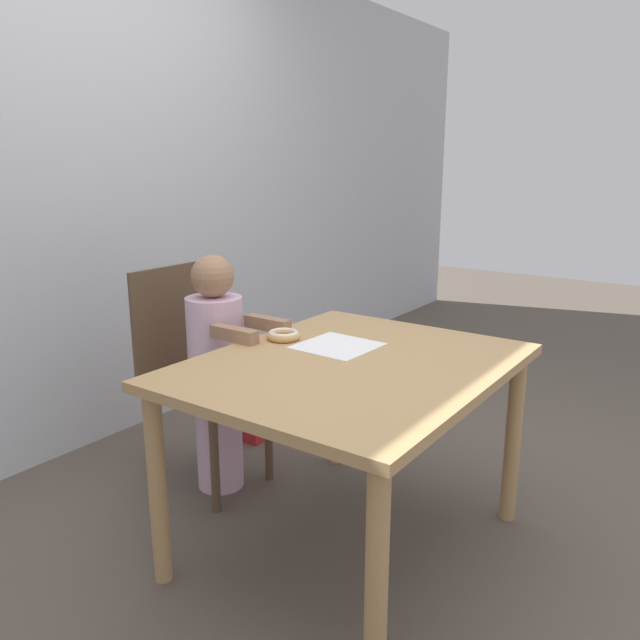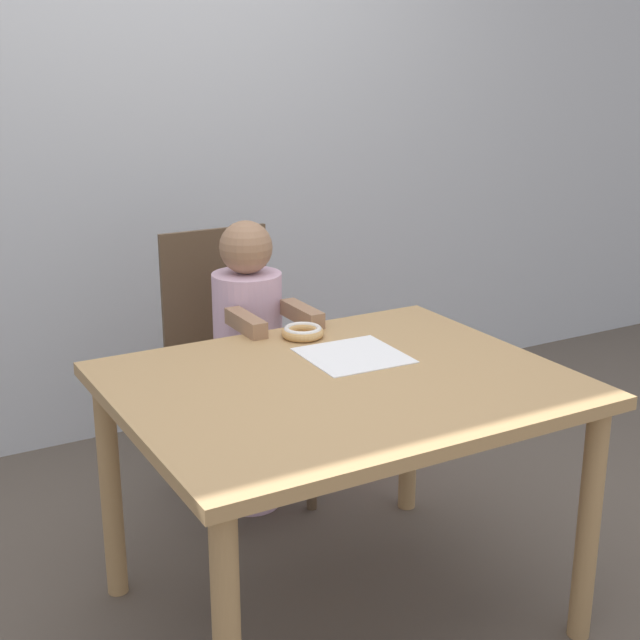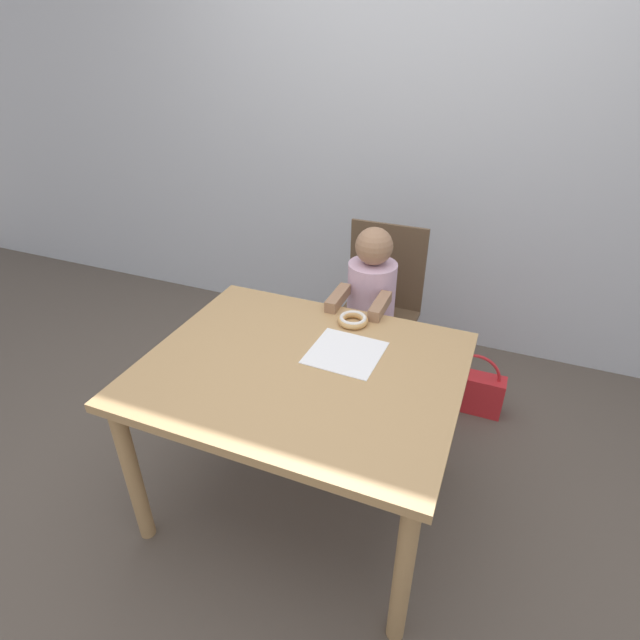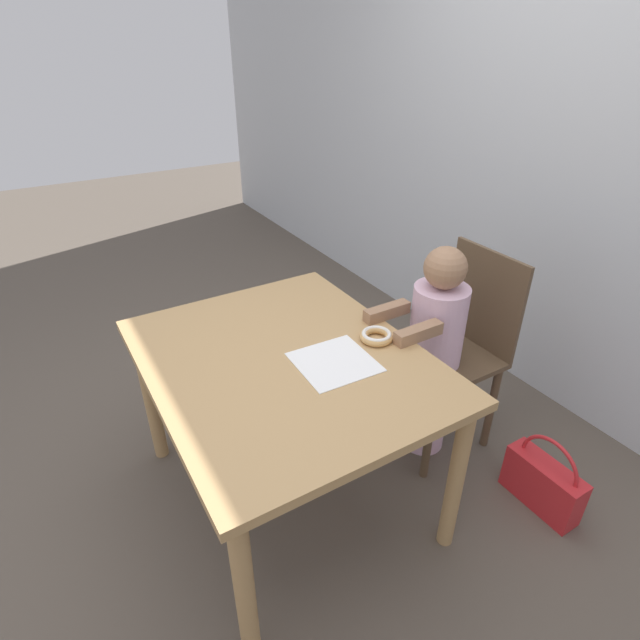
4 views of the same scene
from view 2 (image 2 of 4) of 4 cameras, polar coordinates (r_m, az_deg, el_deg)
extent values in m
plane|color=brown|center=(2.66, 1.24, -18.17)|extent=(12.00, 12.00, 0.00)
cube|color=silver|center=(3.59, -11.54, 12.19)|extent=(8.00, 0.05, 2.50)
cube|color=tan|center=(2.33, 1.35, -4.18)|extent=(1.15, 0.94, 0.03)
cylinder|color=tan|center=(2.49, 16.81, -12.45)|extent=(0.06, 0.06, 0.67)
cylinder|color=tan|center=(2.64, -13.26, -10.45)|extent=(0.06, 0.06, 0.67)
cylinder|color=tan|center=(3.04, 5.73, -6.21)|extent=(0.06, 0.06, 0.67)
cube|color=brown|center=(3.05, -5.00, -3.46)|extent=(0.40, 0.44, 0.03)
cube|color=brown|center=(3.17, -6.73, 1.79)|extent=(0.40, 0.02, 0.45)
cylinder|color=brown|center=(2.93, -6.28, -9.53)|extent=(0.04, 0.04, 0.45)
cylinder|color=brown|center=(3.06, -0.55, -8.22)|extent=(0.04, 0.04, 0.45)
cylinder|color=brown|center=(3.25, -8.96, -6.87)|extent=(0.04, 0.04, 0.45)
cylinder|color=brown|center=(3.37, -3.69, -5.81)|extent=(0.04, 0.04, 0.45)
cylinder|color=silver|center=(3.10, -4.46, -7.71)|extent=(0.19, 0.19, 0.48)
cylinder|color=silver|center=(2.95, -4.64, -0.34)|extent=(0.23, 0.23, 0.35)
sphere|color=#997051|center=(2.88, -4.77, 4.66)|extent=(0.17, 0.17, 0.17)
cube|color=#997051|center=(2.71, -4.77, -0.19)|extent=(0.05, 0.21, 0.05)
cube|color=#997051|center=(2.80, -1.15, 0.40)|extent=(0.05, 0.21, 0.05)
torus|color=tan|center=(2.65, -1.11, -0.81)|extent=(0.13, 0.13, 0.03)
torus|color=white|center=(2.64, -1.11, -0.59)|extent=(0.11, 0.11, 0.02)
cube|color=white|center=(2.49, 2.15, -2.28)|extent=(0.28, 0.28, 0.00)
cube|color=red|center=(3.52, 2.22, -6.85)|extent=(0.32, 0.11, 0.22)
torus|color=red|center=(3.48, 2.24, -5.21)|extent=(0.26, 0.02, 0.26)
camera|label=1|loc=(1.00, -63.89, -2.57)|focal=35.00mm
camera|label=3|loc=(1.83, 46.98, 20.03)|focal=28.00mm
camera|label=4|loc=(2.75, 36.26, 17.93)|focal=28.00mm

